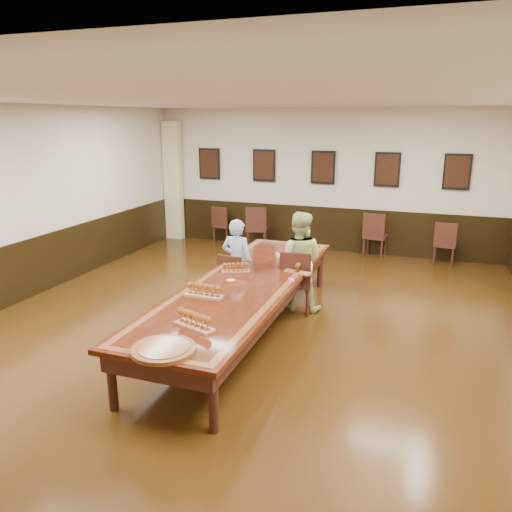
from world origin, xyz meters
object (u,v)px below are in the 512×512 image
at_px(spare_chair_a, 224,224).
at_px(conference_table, 244,291).
at_px(person_woman, 299,261).
at_px(spare_chair_d, 445,243).
at_px(spare_chair_c, 375,235).
at_px(chair_woman, 297,281).
at_px(person_man, 237,262).
at_px(carved_platter, 164,349).
at_px(chair_man, 235,280).
at_px(spare_chair_b, 257,227).

relative_size(spare_chair_a, conference_table, 0.18).
bearing_deg(person_woman, spare_chair_d, -128.52).
height_order(spare_chair_c, person_woman, person_woman).
bearing_deg(chair_woman, spare_chair_c, -107.81).
bearing_deg(spare_chair_d, person_man, 53.22).
distance_m(spare_chair_d, person_woman, 4.14).
relative_size(person_man, person_woman, 0.90).
height_order(spare_chair_a, carved_platter, spare_chair_a).
bearing_deg(carved_platter, spare_chair_d, 68.75).
relative_size(spare_chair_a, person_man, 0.63).
bearing_deg(spare_chair_a, person_man, 122.37).
bearing_deg(chair_man, person_woman, -165.13).
distance_m(chair_woman, spare_chair_b, 3.99).
relative_size(spare_chair_d, person_man, 0.65).
relative_size(chair_woman, person_man, 0.71).
bearing_deg(spare_chair_b, chair_woman, 104.95).
bearing_deg(spare_chair_b, spare_chair_c, 169.83).
distance_m(chair_man, spare_chair_d, 4.90).
xyz_separation_m(spare_chair_d, person_man, (-3.21, -3.60, 0.25)).
height_order(spare_chair_b, spare_chair_c, spare_chair_b).
xyz_separation_m(spare_chair_a, spare_chair_b, (0.98, -0.31, 0.05)).
relative_size(chair_man, person_woman, 0.56).
height_order(person_man, person_woman, person_woman).
xyz_separation_m(chair_woman, person_man, (-1.01, -0.02, 0.21)).
relative_size(chair_woman, spare_chair_b, 1.00).
bearing_deg(spare_chair_c, chair_woman, 84.64).
xyz_separation_m(chair_man, spare_chair_b, (-0.92, 3.61, 0.06)).
bearing_deg(person_woman, chair_woman, 90.00).
relative_size(spare_chair_b, carved_platter, 1.26).
bearing_deg(person_man, chair_man, 90.00).
bearing_deg(conference_table, spare_chair_c, 74.88).
xyz_separation_m(spare_chair_d, carved_platter, (-2.67, -6.88, 0.31)).
bearing_deg(spare_chair_d, conference_table, 64.52).
distance_m(spare_chair_b, person_man, 3.64).
bearing_deg(spare_chair_a, chair_woman, 133.30).
xyz_separation_m(spare_chair_a, spare_chair_c, (3.67, -0.13, 0.05)).
distance_m(person_woman, carved_platter, 3.43).
bearing_deg(conference_table, person_woman, 66.60).
height_order(spare_chair_c, person_man, person_man).
relative_size(spare_chair_a, spare_chair_c, 0.90).
bearing_deg(spare_chair_b, chair_man, 90.37).
bearing_deg(chair_man, spare_chair_b, -73.22).
height_order(person_woman, carved_platter, person_woman).
distance_m(spare_chair_a, spare_chair_c, 3.67).
relative_size(chair_man, spare_chair_c, 0.89).
xyz_separation_m(chair_woman, conference_table, (-0.50, -1.02, 0.10)).
bearing_deg(chair_man, spare_chair_d, -128.50).
distance_m(spare_chair_d, person_man, 4.83).
height_order(chair_man, person_woman, person_woman).
height_order(spare_chair_b, person_woman, person_woman).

